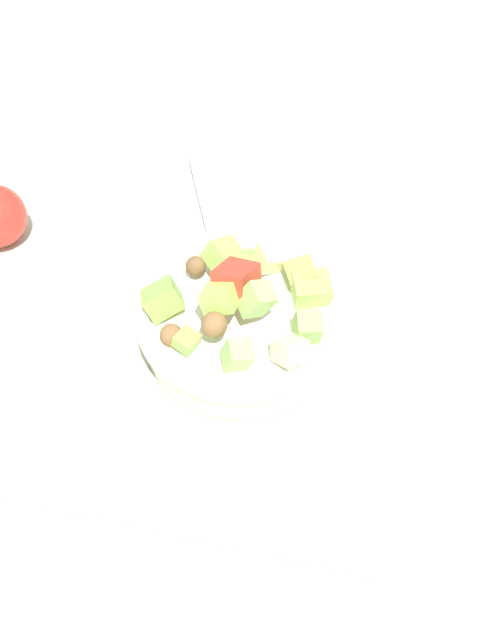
{
  "coord_description": "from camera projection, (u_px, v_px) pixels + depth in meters",
  "views": [
    {
      "loc": [
        -0.48,
        -0.11,
        0.65
      ],
      "look_at": [
        -0.01,
        -0.01,
        0.04
      ],
      "focal_mm": 40.21,
      "sensor_mm": 36.0,
      "label": 1
    }
  ],
  "objects": [
    {
      "name": "placemat",
      "position": [
        237.0,
        331.0,
        0.81
      ],
      "size": [
        0.49,
        0.36,
        0.01
      ],
      "primitive_type": "cube",
      "color": "#BCB299",
      "rests_on": "ground_plane"
    },
    {
      "name": "serving_spoon",
      "position": [
        211.0,
        221.0,
        0.91
      ],
      "size": [
        0.2,
        0.11,
        0.01
      ],
      "color": "#B7B7BC",
      "rests_on": "placemat"
    },
    {
      "name": "salad_bowl",
      "position": [
        240.0,
        320.0,
        0.77
      ],
      "size": [
        0.22,
        0.22,
        0.11
      ],
      "color": "white",
      "rests_on": "placemat"
    },
    {
      "name": "ground_plane",
      "position": [
        237.0,
        333.0,
        0.81
      ],
      "size": [
        2.4,
        2.4,
        0.0
      ],
      "primitive_type": "plane",
      "color": "silver"
    }
  ]
}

